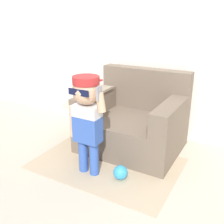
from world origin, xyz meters
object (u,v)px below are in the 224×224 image
Objects in this scene: person_child at (87,111)px; toy_ball at (120,172)px; armchair at (134,122)px; side_table at (75,116)px.

toy_ball is at bearing 8.97° from person_child.
armchair is 0.83m from side_table.
toy_ball is (0.35, 0.05, -0.61)m from person_child.
person_child is (-0.15, -0.77, 0.36)m from armchair.
armchair reaches higher than toy_ball.
toy_ball is at bearing -74.91° from armchair.
armchair is at bearing 78.68° from person_child.
person_child is at bearing -101.32° from armchair.
toy_ball is (0.19, -0.71, -0.25)m from armchair.
side_table is at bearing 148.46° from toy_ball.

